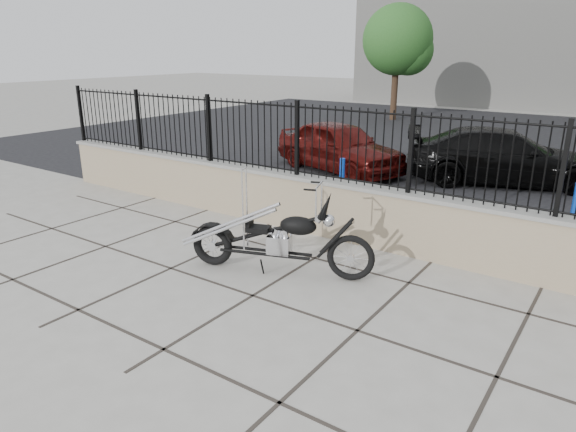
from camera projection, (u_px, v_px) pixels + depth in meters
The scene contains 10 objects.
ground_plane at pixel (253, 296), 6.56m from camera, with size 90.00×90.00×0.00m, color #99968E.
parking_lot at pixel (497, 148), 16.32m from camera, with size 30.00×30.00×0.00m, color black.
retaining_wall at pixel (348, 211), 8.36m from camera, with size 14.00×0.36×0.96m, color gray.
iron_fence at pixel (350, 146), 8.02m from camera, with size 14.00×0.08×1.20m, color black.
chopper_motorcycle at pixel (276, 222), 7.03m from camera, with size 2.51×0.44×1.50m, color black, non-canonical shape.
car_red at pixel (339, 146), 13.04m from camera, with size 1.50×3.74×1.27m, color #4C0D0A.
car_black at pixel (503, 157), 11.84m from camera, with size 1.77×4.36×1.26m, color black.
bollard_a at pixel (342, 180), 10.53m from camera, with size 0.11×0.11×0.89m, color #0A19A2.
bollard_b at pixel (575, 211), 8.44m from camera, with size 0.11×0.11×0.94m, color #0B54A9.
tree_left at pixel (398, 36), 21.68m from camera, with size 2.95×2.95×4.98m.
Camera 1 is at (3.74, -4.60, 3.01)m, focal length 32.00 mm.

